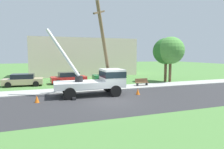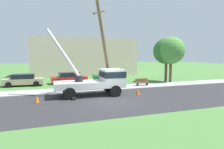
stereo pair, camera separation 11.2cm
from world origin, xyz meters
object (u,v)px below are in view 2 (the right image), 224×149
object	(u,v)px
parked_sedan_red	(69,78)
parked_sedan_green	(109,76)
utility_truck	(98,80)
traffic_cone_ahead	(138,92)
roadside_tree_far	(171,51)
traffic_cone_behind	(37,99)
parked_sedan_tan	(23,80)
park_bench	(142,82)
roadside_tree_near	(166,51)
leaning_utility_pole	(104,46)

from	to	relation	value
parked_sedan_red	parked_sedan_green	bearing A→B (deg)	5.23
utility_truck	traffic_cone_ahead	size ratio (longest dim) A/B	12.06
parked_sedan_green	roadside_tree_far	size ratio (longest dim) A/B	0.75
traffic_cone_ahead	traffic_cone_behind	xyz separation A→B (m)	(-8.76, -0.13, 0.00)
parked_sedan_tan	roadside_tree_far	world-z (taller)	roadside_tree_far
parked_sedan_red	park_bench	distance (m)	9.29
parked_sedan_red	roadside_tree_near	world-z (taller)	roadside_tree_near
traffic_cone_behind	parked_sedan_red	size ratio (longest dim) A/B	0.12
parked_sedan_tan	roadside_tree_near	distance (m)	18.43
parked_sedan_tan	roadside_tree_near	xyz separation A→B (m)	(17.96, -2.35, 3.38)
traffic_cone_ahead	park_bench	distance (m)	4.93
roadside_tree_near	park_bench	bearing A→B (deg)	-152.56
traffic_cone_ahead	traffic_cone_behind	size ratio (longest dim) A/B	1.00
parked_sedan_red	traffic_cone_ahead	bearing A→B (deg)	-62.21
leaning_utility_pole	roadside_tree_far	bearing A→B (deg)	18.53
traffic_cone_ahead	park_bench	size ratio (longest dim) A/B	0.35
roadside_tree_near	roadside_tree_far	size ratio (longest dim) A/B	0.98
leaning_utility_pole	park_bench	size ratio (longest dim) A/B	5.45
utility_truck	traffic_cone_behind	size ratio (longest dim) A/B	12.06
park_bench	roadside_tree_near	bearing A→B (deg)	27.44
leaning_utility_pole	roadside_tree_far	world-z (taller)	leaning_utility_pole
traffic_cone_behind	park_bench	bearing A→B (deg)	20.55
traffic_cone_ahead	parked_sedan_green	world-z (taller)	parked_sedan_green
roadside_tree_far	parked_sedan_red	bearing A→B (deg)	165.33
parked_sedan_tan	parked_sedan_green	size ratio (longest dim) A/B	1.00
leaning_utility_pole	roadside_tree_far	size ratio (longest dim) A/B	1.46
roadside_tree_near	utility_truck	bearing A→B (deg)	-153.00
parked_sedan_tan	parked_sedan_red	distance (m)	5.34
traffic_cone_behind	parked_sedan_tan	size ratio (longest dim) A/B	0.12
utility_truck	traffic_cone_behind	distance (m)	5.56
leaning_utility_pole	parked_sedan_red	world-z (taller)	leaning_utility_pole
utility_truck	parked_sedan_red	xyz separation A→B (m)	(-1.52, 8.36, -0.70)
parked_sedan_tan	park_bench	xyz separation A→B (m)	(12.96, -4.95, -0.25)
traffic_cone_ahead	parked_sedan_tan	distance (m)	13.76
traffic_cone_behind	park_bench	xyz separation A→B (m)	(11.41, 4.28, 0.18)
parked_sedan_red	park_bench	xyz separation A→B (m)	(7.63, -5.29, -0.25)
leaning_utility_pole	parked_sedan_red	xyz separation A→B (m)	(-2.59, 6.82, -3.76)
parked_sedan_tan	leaning_utility_pole	bearing A→B (deg)	-39.25
traffic_cone_behind	parked_sedan_red	xyz separation A→B (m)	(3.78, 9.57, 0.43)
leaning_utility_pole	traffic_cone_ahead	size ratio (longest dim) A/B	15.58
utility_truck	parked_sedan_green	world-z (taller)	utility_truck
parked_sedan_tan	park_bench	bearing A→B (deg)	-20.91
traffic_cone_behind	roadside_tree_near	size ratio (longest dim) A/B	0.10
traffic_cone_ahead	utility_truck	bearing A→B (deg)	162.52
traffic_cone_ahead	leaning_utility_pole	bearing A→B (deg)	132.24
parked_sedan_red	park_bench	world-z (taller)	parked_sedan_red
utility_truck	roadside_tree_far	distance (m)	12.71
roadside_tree_near	parked_sedan_tan	bearing A→B (deg)	172.54
leaning_utility_pole	parked_sedan_red	distance (m)	8.21
park_bench	traffic_cone_ahead	bearing A→B (deg)	-122.55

